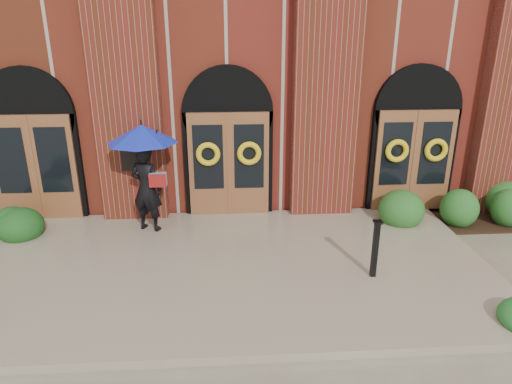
{
  "coord_description": "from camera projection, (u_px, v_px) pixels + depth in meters",
  "views": [
    {
      "loc": [
        -0.05,
        -7.71,
        4.52
      ],
      "look_at": [
        0.53,
        1.0,
        1.32
      ],
      "focal_mm": 32.0,
      "sensor_mm": 36.0,
      "label": 1
    }
  ],
  "objects": [
    {
      "name": "ground",
      "position": [
        232.0,
        275.0,
        8.79
      ],
      "size": [
        90.0,
        90.0,
        0.0
      ],
      "primitive_type": "plane",
      "color": "gray",
      "rests_on": "ground"
    },
    {
      "name": "landing",
      "position": [
        232.0,
        267.0,
        8.9
      ],
      "size": [
        10.0,
        5.3,
        0.15
      ],
      "primitive_type": "cube",
      "color": "gray",
      "rests_on": "ground"
    },
    {
      "name": "church_building",
      "position": [
        226.0,
        56.0,
        15.81
      ],
      "size": [
        16.2,
        12.53,
        7.0
      ],
      "color": "maroon",
      "rests_on": "ground"
    },
    {
      "name": "man_with_umbrella",
      "position": [
        144.0,
        158.0,
        9.82
      ],
      "size": [
        1.94,
        1.94,
        2.41
      ],
      "rotation": [
        0.0,
        0.0,
        2.79
      ],
      "color": "black",
      "rests_on": "landing"
    },
    {
      "name": "metal_post",
      "position": [
        375.0,
        248.0,
        8.26
      ],
      "size": [
        0.15,
        0.15,
        1.11
      ],
      "rotation": [
        0.0,
        0.0,
        -0.01
      ],
      "color": "black",
      "rests_on": "landing"
    },
    {
      "name": "hedge_wall_right",
      "position": [
        457.0,
        205.0,
        11.04
      ],
      "size": [
        3.36,
        1.34,
        0.86
      ],
      "primitive_type": "ellipsoid",
      "color": "#24581F",
      "rests_on": "ground"
    }
  ]
}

